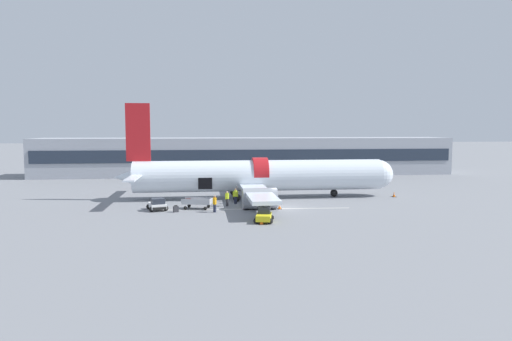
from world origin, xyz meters
The scene contains 14 objects.
ground_plane centered at (0.00, 0.00, 0.00)m, with size 500.00×500.00×0.00m, color slate.
apron_marking_line centered at (-3.29, -0.48, 0.00)m, with size 21.55×1.36×0.01m.
terminal_strip centered at (0.00, 38.24, 3.56)m, with size 78.92×10.45×7.12m.
airplane centered at (-2.01, 7.53, 2.80)m, with size 35.78×30.85×11.97m.
baggage_tug_lead centered at (-13.74, 0.07, 0.60)m, with size 2.52×3.10×1.35m.
baggage_tug_mid centered at (-3.07, -7.59, 0.60)m, with size 2.17×2.80×1.42m.
baggage_cart_loading centered at (-9.40, 0.40, 0.60)m, with size 4.17×2.42×1.17m.
ground_crew_loader_a centered at (-4.97, 3.23, 0.96)m, with size 0.64×0.47×1.83m.
ground_crew_loader_b centered at (-7.57, -1.94, 0.95)m, with size 0.44×0.63×1.81m.
ground_crew_driver centered at (-6.04, 1.76, 0.92)m, with size 0.56×0.56×1.74m.
suitcase_on_tarmac_upright centered at (-11.67, -1.38, 0.32)m, with size 0.61×0.48×0.76m.
safety_cone_nose centered at (15.98, 6.29, 0.31)m, with size 0.52×0.52×0.67m.
safety_cone_engine_left centered at (-3.45, -8.74, 0.34)m, with size 0.52×0.52×0.73m.
safety_cone_wingtip centered at (-0.39, -0.88, 0.29)m, with size 0.50×0.50×0.63m.
Camera 1 is at (-8.96, -49.95, 8.80)m, focal length 32.00 mm.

